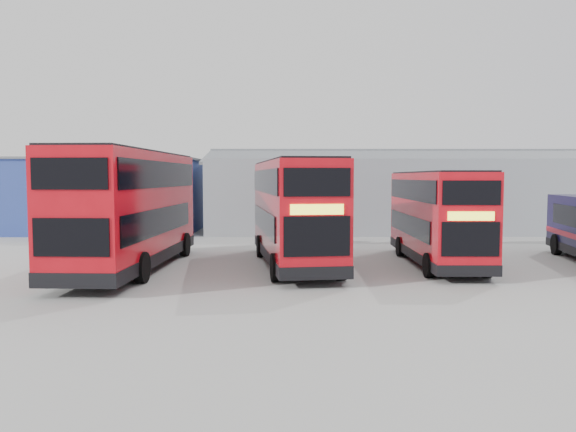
# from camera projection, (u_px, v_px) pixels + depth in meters

# --- Properties ---
(ground_plane) EXTENTS (120.00, 120.00, 0.00)m
(ground_plane) POSITION_uv_depth(u_px,v_px,m) (332.00, 275.00, 21.86)
(ground_plane) COLOR #999994
(ground_plane) RESTS_ON ground
(office_block) EXTENTS (12.30, 8.32, 5.12)m
(office_block) POSITION_uv_depth(u_px,v_px,m) (112.00, 195.00, 39.53)
(office_block) COLOR navy
(office_block) RESTS_ON ground
(maintenance_shed) EXTENTS (30.50, 12.00, 5.89)m
(maintenance_shed) POSITION_uv_depth(u_px,v_px,m) (416.00, 194.00, 41.69)
(maintenance_shed) COLOR #9399A1
(maintenance_shed) RESTS_ON ground
(double_decker_left) EXTENTS (3.38, 11.69, 4.89)m
(double_decker_left) POSITION_uv_depth(u_px,v_px,m) (131.00, 211.00, 23.07)
(double_decker_left) COLOR red
(double_decker_left) RESTS_ON ground
(double_decker_centre) EXTENTS (3.93, 10.97, 4.54)m
(double_decker_centre) POSITION_uv_depth(u_px,v_px,m) (294.00, 213.00, 24.22)
(double_decker_centre) COLOR red
(double_decker_centre) RESTS_ON ground
(double_decker_right) EXTENTS (2.59, 9.69, 4.07)m
(double_decker_right) POSITION_uv_depth(u_px,v_px,m) (436.00, 218.00, 24.56)
(double_decker_right) COLOR red
(double_decker_right) RESTS_ON ground
(panel_van) EXTENTS (3.18, 5.22, 2.14)m
(panel_van) POSITION_uv_depth(u_px,v_px,m) (72.00, 219.00, 35.31)
(panel_van) COLOR silver
(panel_van) RESTS_ON ground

